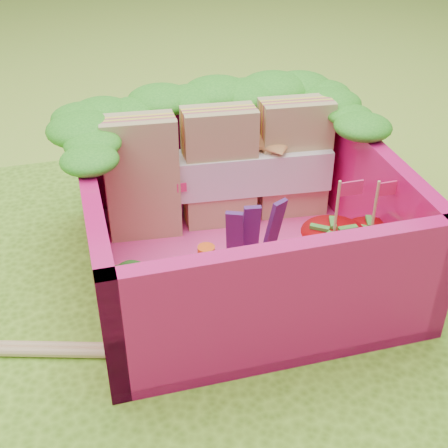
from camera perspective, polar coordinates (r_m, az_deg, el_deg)
name	(u,v)px	position (r m, az deg, el deg)	size (l,w,h in m)	color
ground	(210,278)	(2.85, -1.25, -5.00)	(14.00, 14.00, 0.00)	#9DD33B
placemat	(210,276)	(2.84, -1.25, -4.77)	(2.60, 2.60, 0.03)	#5C9321
bento_floor	(238,263)	(2.85, 1.30, -3.58)	(1.30, 1.30, 0.05)	#FF419B
bento_box	(239,217)	(2.71, 1.36, 0.65)	(1.30, 1.30, 0.55)	#DA1265
lettuce_ruffle	(212,105)	(2.95, -1.14, 10.86)	(1.43, 0.76, 0.11)	#208718
sandwich_stack	(221,169)	(2.95, -0.32, 5.08)	(1.09, 0.26, 0.59)	tan
broccoli	(131,289)	(2.42, -8.50, -5.90)	(0.32, 0.32, 0.25)	#65AA52
carrot_sticks	(195,284)	(2.47, -2.64, -5.52)	(0.18, 0.17, 0.28)	orange
purple_wedges	(252,240)	(2.62, 2.62, -1.49)	(0.24, 0.08, 0.38)	#411855
strawberry_left	(331,258)	(2.64, 9.76, -3.10)	(0.27, 0.27, 0.51)	red
strawberry_right	(368,252)	(2.73, 13.03, -2.53)	(0.23, 0.23, 0.47)	red
snap_peas	(342,272)	(2.76, 10.74, -4.36)	(0.56, 0.47, 0.05)	#58BB3A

